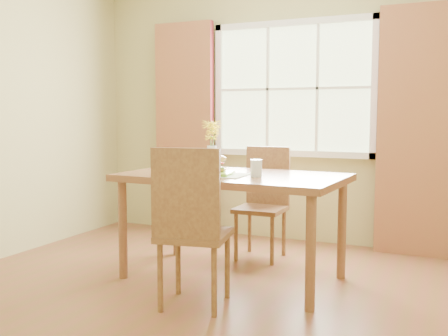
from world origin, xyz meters
name	(u,v)px	position (x,y,z in m)	size (l,w,h in m)	color
room	(209,99)	(0.00, 0.00, 1.35)	(4.24, 3.84, 2.74)	brown
window	(293,89)	(0.00, 1.87, 1.50)	(1.62, 0.06, 1.32)	beige
curtain_left	(184,129)	(-1.15, 1.78, 1.10)	(0.65, 0.08, 2.20)	maroon
curtain_right	(415,132)	(1.15, 1.78, 1.10)	(0.65, 0.08, 2.20)	maroon
dining_table	(232,185)	(-0.05, 0.49, 0.72)	(1.70, 1.02, 0.80)	brown
chair_near	(191,222)	(-0.03, -0.22, 0.57)	(0.51, 0.51, 1.05)	brown
chair_far	(264,197)	(-0.05, 1.20, 0.53)	(0.40, 0.40, 0.97)	brown
placemat	(216,175)	(-0.13, 0.37, 0.81)	(0.45, 0.33, 0.01)	beige
plate	(215,174)	(-0.12, 0.34, 0.82)	(0.25, 0.25, 0.01)	#89CA32
croissant_sandwich	(215,164)	(-0.14, 0.38, 0.89)	(0.19, 0.13, 0.14)	#F9B055
water_glass	(256,169)	(0.18, 0.39, 0.86)	(0.08, 0.08, 0.12)	silver
flower_vase	(212,139)	(-0.33, 0.72, 1.05)	(0.16, 0.16, 0.40)	silver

